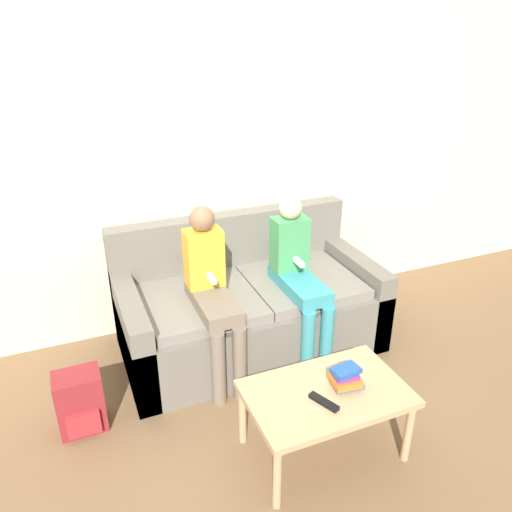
% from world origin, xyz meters
% --- Properties ---
extents(ground_plane, '(10.00, 10.00, 0.00)m').
position_xyz_m(ground_plane, '(0.00, 0.00, 0.00)').
color(ground_plane, brown).
extents(wall_back, '(8.00, 0.06, 2.60)m').
position_xyz_m(wall_back, '(-0.00, 1.12, 1.30)').
color(wall_back, beige).
rests_on(wall_back, ground_plane).
extents(couch, '(1.81, 0.91, 0.91)m').
position_xyz_m(couch, '(0.00, 0.57, 0.30)').
color(couch, '#6B665B').
rests_on(couch, ground_plane).
extents(coffee_table, '(0.85, 0.54, 0.42)m').
position_xyz_m(coffee_table, '(-0.00, -0.54, 0.37)').
color(coffee_table, tan).
rests_on(coffee_table, ground_plane).
extents(person_left, '(0.24, 0.61, 1.15)m').
position_xyz_m(person_left, '(-0.34, 0.36, 0.64)').
color(person_left, '#756656').
rests_on(person_left, ground_plane).
extents(person_right, '(0.24, 0.61, 1.14)m').
position_xyz_m(person_right, '(0.28, 0.36, 0.63)').
color(person_right, teal).
rests_on(person_right, ground_plane).
extents(tv_remote, '(0.10, 0.17, 0.02)m').
position_xyz_m(tv_remote, '(-0.06, -0.62, 0.43)').
color(tv_remote, black).
rests_on(tv_remote, coffee_table).
extents(book_stack, '(0.18, 0.15, 0.11)m').
position_xyz_m(book_stack, '(0.11, -0.54, 0.47)').
color(book_stack, '#23519E').
rests_on(book_stack, coffee_table).
extents(backpack, '(0.26, 0.22, 0.38)m').
position_xyz_m(backpack, '(-1.22, 0.15, 0.19)').
color(backpack, maroon).
rests_on(backpack, ground_plane).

